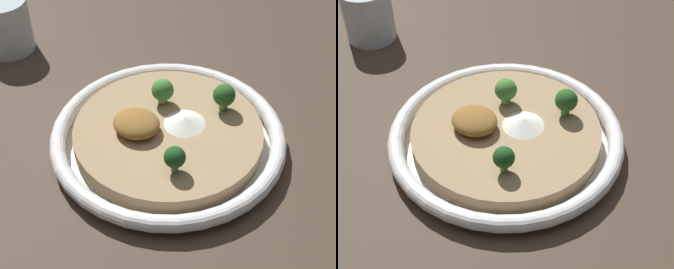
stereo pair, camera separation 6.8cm
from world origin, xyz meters
The scene contains 8 objects.
ground_plane centered at (0.00, 0.00, 0.00)m, with size 6.00×6.00×0.00m, color #47382B.
risotto_bowl centered at (0.00, 0.00, 0.02)m, with size 0.31×0.31×0.03m.
cheese_sprinkle centered at (-0.01, -0.02, 0.04)m, with size 0.06×0.06×0.01m.
crispy_onion_garnish centered at (0.03, 0.02, 0.04)m, with size 0.06×0.06×0.02m.
broccoli_front_right centered at (0.03, -0.04, 0.05)m, with size 0.03×0.03×0.04m.
broccoli_back centered at (-0.04, 0.06, 0.05)m, with size 0.03×0.03×0.04m.
broccoli_front centered at (-0.05, -0.07, 0.05)m, with size 0.03×0.03×0.04m.
drinking_glass centered at (0.35, -0.07, 0.04)m, with size 0.08×0.08×0.09m.
Camera 2 is at (-0.30, 0.39, 0.49)m, focal length 55.00 mm.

